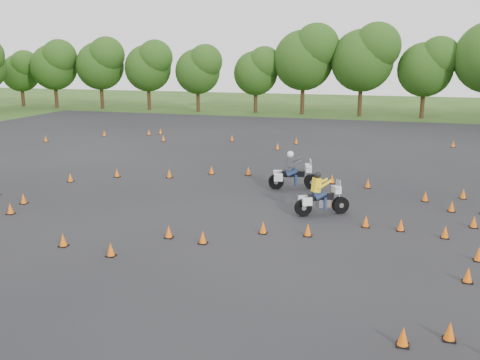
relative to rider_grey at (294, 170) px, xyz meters
The scene contains 6 objects.
ground 7.97m from the rider_grey, 102.45° to the right, with size 140.00×140.00×0.00m, color #2D5119.
asphalt_pad 2.61m from the rider_grey, 134.74° to the right, with size 62.00×62.00×0.00m, color black.
treeline 27.14m from the rider_grey, 87.49° to the left, with size 87.03×32.50×10.75m.
traffic_cones 3.04m from the rider_grey, 114.86° to the right, with size 36.12×32.72×0.45m.
rider_grey is the anchor object (origin of this frame).
rider_yellow 4.43m from the rider_grey, 64.03° to the right, with size 2.37×0.73×1.83m, color yellow, non-canonical shape.
Camera 1 is at (6.26, -17.75, 6.61)m, focal length 40.00 mm.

